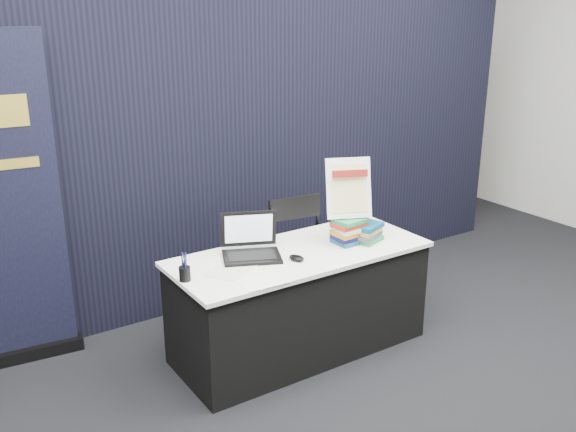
# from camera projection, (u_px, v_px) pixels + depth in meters

# --- Properties ---
(floor) EXTENTS (8.00, 8.00, 0.00)m
(floor) POSITION_uv_depth(u_px,v_px,m) (347.00, 384.00, 4.20)
(floor) COLOR black
(floor) RESTS_ON ground
(wall_back) EXTENTS (8.00, 0.02, 3.50)m
(wall_back) POSITION_uv_depth(u_px,v_px,m) (117.00, 63.00, 6.80)
(wall_back) COLOR #B9B8AF
(wall_back) RESTS_ON floor
(drape_partition) EXTENTS (6.00, 0.08, 2.40)m
(drape_partition) POSITION_uv_depth(u_px,v_px,m) (225.00, 158.00, 5.08)
(drape_partition) COLOR black
(drape_partition) RESTS_ON floor
(display_table) EXTENTS (1.80, 0.75, 0.75)m
(display_table) POSITION_uv_depth(u_px,v_px,m) (300.00, 301.00, 4.51)
(display_table) COLOR black
(display_table) RESTS_ON floor
(laptop) EXTENTS (0.46, 0.44, 0.29)m
(laptop) POSITION_uv_depth(u_px,v_px,m) (248.00, 247.00, 4.30)
(laptop) COLOR black
(laptop) RESTS_ON display_table
(mouse) EXTENTS (0.10, 0.13, 0.04)m
(mouse) POSITION_uv_depth(u_px,v_px,m) (297.00, 258.00, 4.24)
(mouse) COLOR black
(mouse) RESTS_ON display_table
(brochure_left) EXTENTS (0.41, 0.37, 0.00)m
(brochure_left) POSITION_uv_depth(u_px,v_px,m) (232.00, 269.00, 4.10)
(brochure_left) COLOR silver
(brochure_left) RESTS_ON display_table
(brochure_mid) EXTENTS (0.29, 0.21, 0.00)m
(brochure_mid) POSITION_uv_depth(u_px,v_px,m) (262.00, 281.00, 3.92)
(brochure_mid) COLOR white
(brochure_mid) RESTS_ON display_table
(brochure_right) EXTENTS (0.35, 0.29, 0.00)m
(brochure_right) POSITION_uv_depth(u_px,v_px,m) (234.00, 269.00, 4.10)
(brochure_right) COLOR white
(brochure_right) RESTS_ON display_table
(pen_cup) EXTENTS (0.08, 0.08, 0.09)m
(pen_cup) POSITION_uv_depth(u_px,v_px,m) (185.00, 274.00, 3.92)
(pen_cup) COLOR black
(pen_cup) RESTS_ON display_table
(book_stack_tall) EXTENTS (0.23, 0.19, 0.18)m
(book_stack_tall) POSITION_uv_depth(u_px,v_px,m) (350.00, 230.00, 4.53)
(book_stack_tall) COLOR #174B59
(book_stack_tall) RESTS_ON display_table
(book_stack_short) EXTENTS (0.27, 0.24, 0.13)m
(book_stack_short) POSITION_uv_depth(u_px,v_px,m) (366.00, 232.00, 4.57)
(book_stack_short) COLOR #228246
(book_stack_short) RESTS_ON display_table
(info_sign) EXTENTS (0.34, 0.24, 0.43)m
(info_sign) POSITION_uv_depth(u_px,v_px,m) (349.00, 189.00, 4.46)
(info_sign) COLOR black
(info_sign) RESTS_ON book_stack_tall
(stacking_chair) EXTENTS (0.50, 0.50, 0.98)m
(stacking_chair) POSITION_uv_depth(u_px,v_px,m) (307.00, 258.00, 4.81)
(stacking_chair) COLOR black
(stacking_chair) RESTS_ON floor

